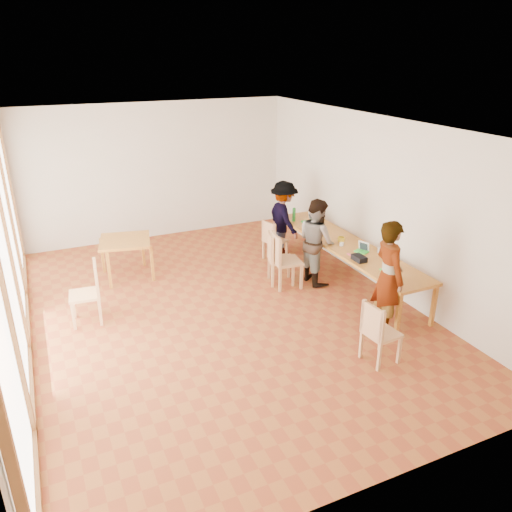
% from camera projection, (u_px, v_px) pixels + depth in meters
% --- Properties ---
extents(ground, '(8.00, 8.00, 0.00)m').
position_uv_depth(ground, '(221.00, 311.00, 8.29)').
color(ground, '#974F24').
rests_on(ground, ground).
extents(wall_back, '(6.00, 0.10, 3.00)m').
position_uv_depth(wall_back, '(155.00, 172.00, 11.08)').
color(wall_back, beige).
rests_on(wall_back, ground).
extents(wall_front, '(6.00, 0.10, 3.00)m').
position_uv_depth(wall_front, '(377.00, 362.00, 4.35)').
color(wall_front, beige).
rests_on(wall_front, ground).
extents(wall_right, '(0.10, 8.00, 3.00)m').
position_uv_depth(wall_right, '(376.00, 203.00, 8.85)').
color(wall_right, beige).
rests_on(wall_right, ground).
extents(window_wall, '(0.10, 8.00, 3.00)m').
position_uv_depth(window_wall, '(8.00, 256.00, 6.58)').
color(window_wall, white).
rests_on(window_wall, ground).
extents(ceiling, '(6.00, 8.00, 0.04)m').
position_uv_depth(ceiling, '(215.00, 125.00, 7.13)').
color(ceiling, white).
rests_on(ceiling, wall_back).
extents(communal_table, '(0.80, 4.00, 0.75)m').
position_uv_depth(communal_table, '(346.00, 246.00, 9.07)').
color(communal_table, '#C9882C').
rests_on(communal_table, ground).
extents(side_table, '(0.90, 0.90, 0.75)m').
position_uv_depth(side_table, '(125.00, 244.00, 9.28)').
color(side_table, '#C9882C').
rests_on(side_table, ground).
extents(chair_near, '(0.46, 0.46, 0.49)m').
position_uv_depth(chair_near, '(377.00, 327.00, 6.71)').
color(chair_near, tan).
rests_on(chair_near, ground).
extents(chair_mid, '(0.55, 0.55, 0.51)m').
position_uv_depth(chair_mid, '(276.00, 253.00, 9.07)').
color(chair_mid, tan).
rests_on(chair_mid, ground).
extents(chair_far, '(0.53, 0.53, 0.54)m').
position_uv_depth(chair_far, '(282.00, 255.00, 8.89)').
color(chair_far, tan).
rests_on(chair_far, ground).
extents(chair_empty, '(0.48, 0.48, 0.45)m').
position_uv_depth(chair_empty, '(272.00, 236.00, 10.08)').
color(chair_empty, tan).
rests_on(chair_empty, ground).
extents(chair_spare, '(0.50, 0.50, 0.53)m').
position_uv_depth(chair_spare, '(91.00, 286.00, 7.76)').
color(chair_spare, tan).
rests_on(chair_spare, ground).
extents(person_near, '(0.51, 0.70, 1.77)m').
position_uv_depth(person_near, '(388.00, 277.00, 7.42)').
color(person_near, gray).
rests_on(person_near, ground).
extents(person_mid, '(0.60, 0.77, 1.58)m').
position_uv_depth(person_mid, '(317.00, 241.00, 9.07)').
color(person_mid, gray).
rests_on(person_mid, ground).
extents(person_far, '(0.59, 1.02, 1.56)m').
position_uv_depth(person_far, '(284.00, 218.00, 10.31)').
color(person_far, gray).
rests_on(person_far, ground).
extents(laptop_near, '(0.21, 0.24, 0.19)m').
position_uv_depth(laptop_near, '(390.00, 268.00, 7.92)').
color(laptop_near, '#36D63E').
rests_on(laptop_near, communal_table).
extents(laptop_mid, '(0.25, 0.27, 0.18)m').
position_uv_depth(laptop_mid, '(363.00, 249.00, 8.69)').
color(laptop_mid, '#36D63E').
rests_on(laptop_mid, communal_table).
extents(laptop_far, '(0.25, 0.27, 0.21)m').
position_uv_depth(laptop_far, '(309.00, 220.00, 10.10)').
color(laptop_far, '#36D63E').
rests_on(laptop_far, communal_table).
extents(yellow_mug, '(0.14, 0.14, 0.11)m').
position_uv_depth(yellow_mug, '(341.00, 240.00, 9.09)').
color(yellow_mug, yellow).
rests_on(yellow_mug, communal_table).
extents(green_bottle, '(0.07, 0.07, 0.28)m').
position_uv_depth(green_bottle, '(294.00, 215.00, 10.19)').
color(green_bottle, '#25832A').
rests_on(green_bottle, communal_table).
extents(clear_glass, '(0.07, 0.07, 0.09)m').
position_uv_depth(clear_glass, '(379.00, 250.00, 8.65)').
color(clear_glass, silver).
rests_on(clear_glass, communal_table).
extents(condiment_cup, '(0.08, 0.08, 0.06)m').
position_uv_depth(condiment_cup, '(342.00, 244.00, 8.96)').
color(condiment_cup, white).
rests_on(condiment_cup, communal_table).
extents(pink_phone, '(0.05, 0.10, 0.01)m').
position_uv_depth(pink_phone, '(349.00, 254.00, 8.56)').
color(pink_phone, '#DF4A5E').
rests_on(pink_phone, communal_table).
extents(black_pouch, '(0.16, 0.26, 0.09)m').
position_uv_depth(black_pouch, '(359.00, 258.00, 8.31)').
color(black_pouch, black).
rests_on(black_pouch, communal_table).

